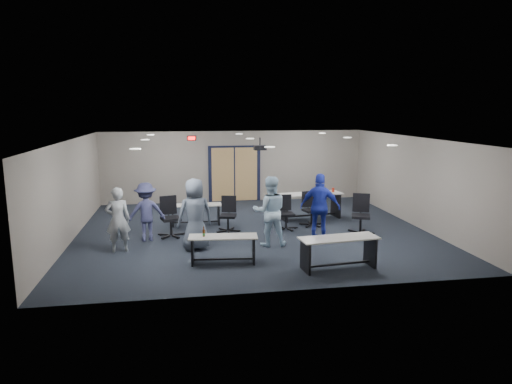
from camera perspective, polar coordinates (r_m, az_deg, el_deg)
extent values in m
plane|color=black|center=(13.41, -0.41, -4.91)|extent=(10.00, 10.00, 0.00)
cube|color=gray|center=(17.53, -2.73, 3.22)|extent=(10.00, 0.04, 2.70)
cube|color=gray|center=(8.80, 4.19, -4.06)|extent=(10.00, 0.04, 2.70)
cube|color=gray|center=(13.30, -22.22, 0.14)|extent=(0.04, 9.00, 2.70)
cube|color=gray|center=(14.74, 19.16, 1.28)|extent=(0.04, 9.00, 2.70)
cube|color=silver|center=(12.96, -0.43, 6.68)|extent=(10.00, 9.00, 0.04)
cube|color=black|center=(17.54, -2.71, 2.23)|extent=(2.00, 0.06, 2.20)
cube|color=tan|center=(17.47, -4.17, 2.19)|extent=(0.85, 0.04, 2.05)
cube|color=tan|center=(17.58, -1.24, 2.26)|extent=(0.85, 0.04, 2.05)
cube|color=black|center=(17.26, -8.06, 6.68)|extent=(0.32, 0.05, 0.18)
cube|color=#FF0C0C|center=(17.23, -8.05, 6.68)|extent=(0.26, 0.02, 0.12)
cylinder|color=black|center=(13.51, 0.50, 6.33)|extent=(0.04, 0.04, 0.24)
cube|color=black|center=(13.52, 0.50, 5.56)|extent=(0.35, 0.30, 0.14)
cylinder|color=black|center=(13.38, 0.61, 5.51)|extent=(0.08, 0.03, 0.08)
cube|color=#B4B1AA|center=(10.59, -4.14, -5.59)|extent=(1.63, 0.68, 0.03)
cube|color=black|center=(10.71, -7.92, -7.27)|extent=(0.09, 0.49, 0.62)
cube|color=black|center=(10.70, -0.32, -7.19)|extent=(0.09, 0.49, 0.62)
cube|color=black|center=(10.75, -4.10, -8.36)|extent=(1.41, 0.18, 0.04)
cube|color=#B4B1AA|center=(10.34, 10.34, -5.69)|extent=(1.83, 0.77, 0.03)
cube|color=black|center=(10.15, 6.20, -8.02)|extent=(0.10, 0.54, 0.69)
cube|color=black|center=(10.80, 14.09, -7.14)|extent=(0.10, 0.54, 0.69)
cube|color=black|center=(10.53, 10.23, -8.86)|extent=(1.58, 0.21, 0.04)
cube|color=#B4B1AA|center=(14.12, -7.56, -1.61)|extent=(1.57, 0.53, 0.03)
cube|color=black|center=(14.19, -10.34, -2.95)|extent=(0.04, 0.48, 0.61)
cube|color=black|center=(14.23, -4.72, -2.78)|extent=(0.04, 0.48, 0.61)
cube|color=black|center=(14.24, -7.51, -3.72)|extent=(1.39, 0.05, 0.03)
cube|color=#B4B1AA|center=(14.84, 6.83, -0.23)|extent=(2.14, 0.96, 0.03)
cube|color=black|center=(14.58, 3.50, -2.05)|extent=(0.14, 0.63, 0.80)
cube|color=black|center=(15.32, 9.94, -1.58)|extent=(0.14, 0.63, 0.80)
cube|color=black|center=(14.99, 6.77, -2.88)|extent=(1.83, 0.30, 0.05)
cylinder|color=#B42D18|center=(15.17, 9.61, 0.25)|extent=(0.09, 0.09, 0.14)
imported|color=#969EA4|center=(11.85, -16.88, -3.32)|extent=(0.64, 0.47, 1.64)
imported|color=#4B5668|center=(11.60, -7.63, -2.78)|extent=(1.01, 0.79, 1.83)
imported|color=#B6D8F1|center=(11.85, 1.74, -2.40)|extent=(0.94, 0.76, 1.83)
imported|color=#1D2BA0|center=(12.45, 8.02, -1.88)|extent=(1.16, 0.85, 1.83)
imported|color=navy|center=(12.65, -13.58, -2.42)|extent=(1.14, 0.81, 1.59)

